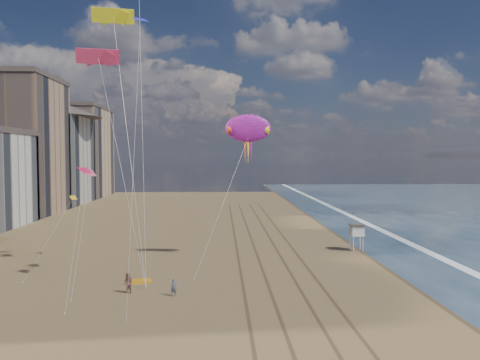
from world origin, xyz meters
The scene contains 11 objects.
ground centered at (0.00, 0.00, 0.00)m, with size 260.00×260.00×0.00m, color brown.
wet_sand centered at (19.00, 40.00, 0.00)m, with size 260.00×260.00×0.00m, color #42301E.
foam centered at (23.20, 40.00, 0.00)m, with size 260.00×260.00×0.00m, color white.
tracks centered at (2.55, 30.00, 0.01)m, with size 7.68×120.00×0.01m.
buildings centered at (-45.73, 65.59, 13.55)m, with size 34.72×131.35×29.00m.
lifeguard_stand centered at (14.27, 31.55, 2.62)m, with size 1.88×1.88×3.39m.
grounded_kite centered at (-11.07, 17.53, 0.12)m, with size 2.03×1.29×0.23m, color orange.
show_kite centered at (-0.18, 25.33, 15.37)m, with size 5.30×4.01×18.14m.
kite_flyer_a centered at (-7.39, 12.87, 0.77)m, with size 0.56×0.37×1.54m, color slate.
kite_flyer_b centered at (-11.55, 13.85, 0.93)m, with size 0.91×0.71×1.86m, color brown.
small_kites centered at (-14.66, 19.34, 16.10)m, with size 11.49×12.57×18.41m.
Camera 1 is at (-3.24, -27.64, 12.31)m, focal length 35.00 mm.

